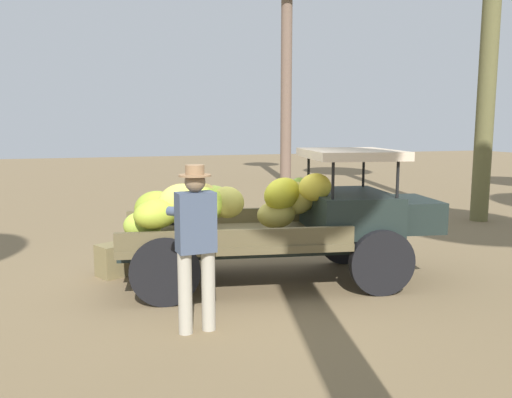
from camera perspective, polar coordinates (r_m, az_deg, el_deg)
name	(u,v)px	position (r m, az deg, el deg)	size (l,w,h in m)	color
ground_plane	(236,285)	(7.39, -2.23, -9.38)	(60.00, 60.00, 0.00)	olive
truck	(281,215)	(7.33, 2.73, -1.80)	(4.61, 2.32, 1.88)	black
farmer	(196,238)	(5.57, -6.62, -4.28)	(0.52, 0.47, 1.81)	#B4AC9A
wooden_crate	(114,260)	(8.04, -15.26, -6.46)	(0.46, 0.37, 0.48)	olive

